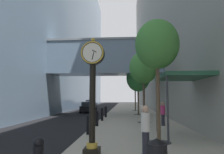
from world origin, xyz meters
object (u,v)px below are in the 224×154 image
pedestrian_walking (163,113)px  bollard_fourth (97,118)px  street_tree_near (157,45)px  street_tree_mid_near (143,68)px  car_blue_near (91,104)px  street_tree_mid_far (138,78)px  pedestrian_by_clock (146,128)px  street_clock (92,91)px  car_black_mid (88,107)px  street_tree_far (135,79)px  bollard_sixth (106,111)px  bollard_third (89,124)px  bollard_fifth (102,114)px

pedestrian_walking → bollard_fourth: bearing=-174.7°
street_tree_near → street_tree_mid_near: 7.30m
bollard_fourth → street_tree_near: bearing=-54.2°
pedestrian_walking → car_blue_near: size_ratio=0.43×
bollard_fourth → street_tree_mid_far: bearing=69.1°
street_tree_near → pedestrian_by_clock: size_ratio=3.29×
street_clock → car_black_mid: bearing=100.8°
street_clock → bollard_fourth: street_clock is taller
street_tree_mid_far → car_black_mid: bearing=144.8°
street_tree_mid_near → street_tree_far: size_ratio=0.91×
bollard_sixth → pedestrian_walking: pedestrian_walking is taller
bollard_sixth → pedestrian_by_clock: pedestrian_by_clock is taller
street_clock → bollard_third: street_clock is taller
street_clock → street_tree_mid_near: street_tree_mid_near is taller
pedestrian_walking → car_blue_near: (-9.49, 23.72, -0.24)m
bollard_sixth → street_tree_mid_near: (3.64, -4.32, 3.97)m
bollard_third → car_black_mid: 18.05m
street_clock → street_tree_far: (2.72, 24.48, 2.64)m
bollard_sixth → street_tree_far: street_tree_far is taller
pedestrian_by_clock → car_blue_near: 32.20m
street_tree_mid_far → car_black_mid: size_ratio=1.45×
street_clock → bollard_third: 4.76m
bollard_fifth → car_blue_near: car_blue_near is taller
street_clock → bollard_fourth: size_ratio=3.74×
street_tree_mid_near → pedestrian_walking: (1.20, -1.80, -3.65)m
car_blue_near → bollard_fourth: bearing=-79.1°
street_tree_mid_near → car_black_mid: 14.58m
car_black_mid → street_tree_far: bearing=19.1°
street_clock → street_tree_mid_near: size_ratio=0.71×
bollard_third → street_clock: bearing=-78.0°
car_blue_near → street_tree_far: bearing=-41.4°
street_tree_near → bollard_sixth: bearing=107.4°
bollard_third → pedestrian_walking: size_ratio=0.66×
street_tree_near → street_tree_far: (0.00, 21.90, 0.35)m
bollard_third → bollard_sixth: same height
street_tree_mid_far → pedestrian_by_clock: street_tree_mid_far is taller
street_tree_mid_near → car_blue_near: 23.75m
street_tree_mid_far → pedestrian_walking: street_tree_mid_far is taller
bollard_fourth → car_black_mid: size_ratio=0.28×
street_tree_far → pedestrian_walking: size_ratio=3.78×
bollard_fourth → pedestrian_walking: (4.85, 0.45, 0.32)m
street_clock → bollard_sixth: street_clock is taller
bollard_third → street_tree_mid_near: bearing=56.7°
bollard_sixth → street_tree_near: 12.83m
bollard_fifth → car_black_mid: bearing=106.5°
bollard_sixth → street_clock: bearing=-86.3°
bollard_fifth → pedestrian_by_clock: (2.83, -10.43, 0.36)m
street_tree_mid_far → pedestrian_by_clock: size_ratio=3.35×
street_tree_near → car_blue_near: 30.63m
street_tree_near → car_black_mid: 21.08m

